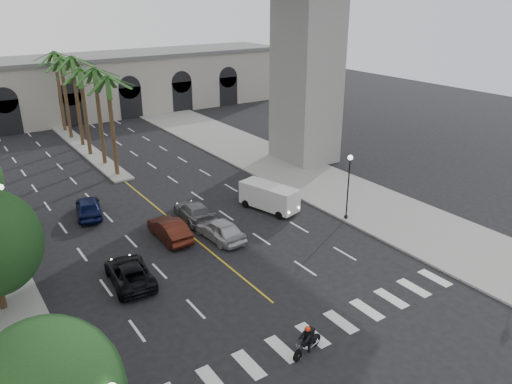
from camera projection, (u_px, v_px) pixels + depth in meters
name	position (u px, v px, depth m)	size (l,w,h in m)	color
ground	(295.00, 320.00, 27.26)	(140.00, 140.00, 0.00)	black
sidewalk_right	(322.00, 184.00, 46.57)	(8.00, 100.00, 0.15)	gray
median	(87.00, 150.00, 56.45)	(2.00, 24.00, 0.20)	gray
pier_building	(46.00, 90.00, 67.97)	(71.00, 10.50, 8.50)	#AFA99D
palm_a	(107.00, 82.00, 45.41)	(3.20, 3.20, 10.30)	#47331E
palm_b	(94.00, 73.00, 48.43)	(3.20, 3.20, 10.60)	#47331E
palm_c	(80.00, 73.00, 51.52)	(3.20, 3.20, 10.10)	#47331E
palm_d	(72.00, 62.00, 54.51)	(3.20, 3.20, 10.90)	#47331E
palm_e	(61.00, 62.00, 57.62)	(3.20, 3.20, 10.40)	#47331E
palm_f	(54.00, 56.00, 60.75)	(3.20, 3.20, 10.70)	#47331E
lamp_post_left_far	(6.00, 215.00, 32.44)	(0.40, 0.40, 5.35)	black
lamp_post_right	(348.00, 182.00, 38.14)	(0.40, 0.40, 5.35)	black
traffic_signal_far	(70.00, 344.00, 21.61)	(0.25, 0.18, 3.65)	black
motorcycle_rider	(308.00, 340.00, 24.60)	(2.16, 0.76, 1.59)	black
car_a	(220.00, 229.00, 35.97)	(1.89, 4.69, 1.60)	#B8B8BD
car_b	(169.00, 229.00, 36.00)	(1.64, 4.71, 1.55)	#41160D
car_c	(130.00, 273.00, 30.57)	(2.30, 4.99, 1.39)	black
car_d	(194.00, 211.00, 39.04)	(2.04, 5.02, 1.46)	slate
car_e	(89.00, 207.00, 39.69)	(1.87, 4.66, 1.59)	#0D153D
cargo_van	(269.00, 196.00, 40.70)	(3.12, 5.32, 2.13)	silver
pedestrian_a	(22.00, 358.00, 22.96)	(0.64, 0.42, 1.75)	black
pedestrian_b	(22.00, 370.00, 22.12)	(0.94, 0.73, 1.93)	black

